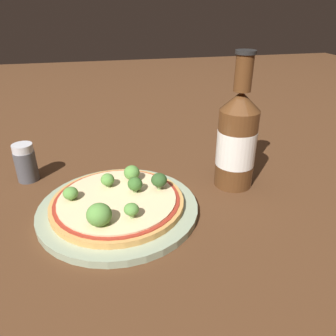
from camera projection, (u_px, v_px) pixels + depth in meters
ground_plane at (107, 209)px, 0.54m from camera, size 3.00×3.00×0.00m
plate at (119, 209)px, 0.53m from camera, size 0.26×0.26×0.01m
pizza at (118, 201)px, 0.53m from camera, size 0.21×0.21×0.01m
broccoli_floret_0 at (159, 180)px, 0.54m from camera, size 0.03×0.03×0.03m
broccoli_floret_1 at (71, 194)px, 0.51m from camera, size 0.02×0.02×0.02m
broccoli_floret_2 at (99, 215)px, 0.46m from camera, size 0.04×0.04×0.03m
broccoli_floret_3 at (135, 184)px, 0.53m from camera, size 0.02×0.02×0.03m
broccoli_floret_4 at (108, 180)px, 0.55m from camera, size 0.02×0.02×0.02m
broccoli_floret_5 at (132, 209)px, 0.47m from camera, size 0.02×0.02×0.02m
broccoli_floret_6 at (132, 173)px, 0.57m from camera, size 0.03×0.03×0.03m
beer_bottle at (237, 139)px, 0.58m from camera, size 0.07×0.07×0.24m
pepper_shaker at (26, 163)px, 0.61m from camera, size 0.04×0.04×0.07m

